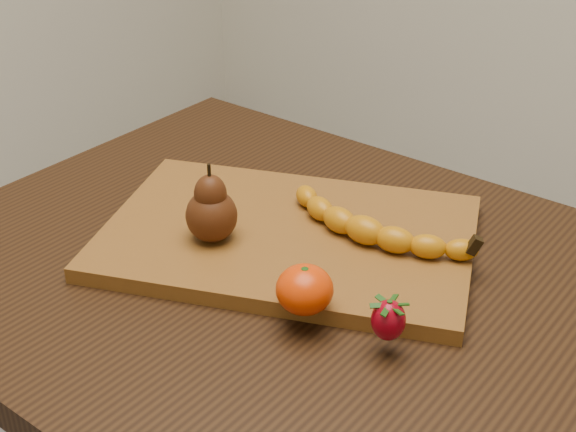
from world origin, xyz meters
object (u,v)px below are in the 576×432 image
Objects in this scene: cutting_board at (288,237)px; pear at (211,203)px; table at (323,348)px; mandarin at (305,289)px.

pear is (-0.06, -0.07, 0.06)m from cutting_board.
table is 10.26× the size of pear.
cutting_board is 0.17m from mandarin.
cutting_board is 7.38× the size of mandarin.
cutting_board is at bearing 155.14° from table.
cutting_board is (-0.09, 0.04, 0.11)m from table.
cutting_board is at bearing 49.26° from pear.
table is at bearing 12.05° from pear.
table is 0.22m from pear.
pear is at bearing -167.95° from table.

